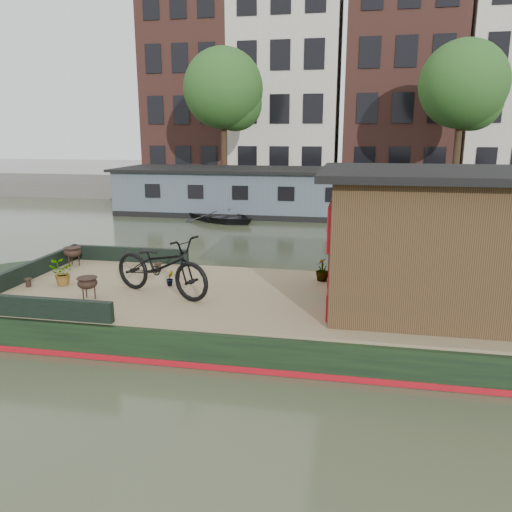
% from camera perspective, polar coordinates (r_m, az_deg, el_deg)
% --- Properties ---
extents(ground, '(120.00, 120.00, 0.00)m').
position_cam_1_polar(ground, '(9.73, 5.80, -8.35)').
color(ground, '#2E3824').
rests_on(ground, ground).
extents(houseboat_hull, '(14.01, 4.02, 0.60)m').
position_cam_1_polar(houseboat_hull, '(9.83, -1.97, -6.35)').
color(houseboat_hull, black).
rests_on(houseboat_hull, ground).
extents(houseboat_deck, '(11.80, 3.80, 0.05)m').
position_cam_1_polar(houseboat_deck, '(9.52, 5.89, -4.86)').
color(houseboat_deck, '#7B694C').
rests_on(houseboat_deck, houseboat_hull).
extents(bow_bulwark, '(3.00, 4.00, 0.35)m').
position_cam_1_polar(bow_bulwark, '(11.07, -21.21, -1.98)').
color(bow_bulwark, black).
rests_on(bow_bulwark, houseboat_deck).
extents(cabin, '(4.00, 3.50, 2.42)m').
position_cam_1_polar(cabin, '(9.28, 19.66, 1.93)').
color(cabin, black).
rests_on(cabin, houseboat_deck).
extents(bicycle, '(2.35, 1.49, 1.17)m').
position_cam_1_polar(bicycle, '(9.62, -10.79, -1.05)').
color(bicycle, black).
rests_on(bicycle, houseboat_deck).
extents(potted_plant_b, '(0.18, 0.20, 0.31)m').
position_cam_1_polar(potted_plant_b, '(10.29, -9.84, -2.51)').
color(potted_plant_b, maroon).
rests_on(potted_plant_b, houseboat_deck).
extents(potted_plant_c, '(0.59, 0.56, 0.51)m').
position_cam_1_polar(potted_plant_c, '(10.88, -21.40, -1.83)').
color(potted_plant_c, '#9A312C').
rests_on(potted_plant_c, houseboat_deck).
extents(potted_plant_d, '(0.29, 0.29, 0.50)m').
position_cam_1_polar(potted_plant_d, '(10.53, 7.58, -1.50)').
color(potted_plant_d, '#985229').
rests_on(potted_plant_d, houseboat_deck).
extents(brazier_front, '(0.45, 0.45, 0.42)m').
position_cam_1_polar(brazier_front, '(9.81, -18.67, -3.51)').
color(brazier_front, black).
rests_on(brazier_front, houseboat_deck).
extents(brazier_rear, '(0.47, 0.47, 0.44)m').
position_cam_1_polar(brazier_rear, '(12.40, -20.19, -0.05)').
color(brazier_rear, black).
rests_on(brazier_rear, houseboat_deck).
extents(bollard_port, '(0.17, 0.17, 0.20)m').
position_cam_1_polar(bollard_port, '(11.39, -11.08, -1.26)').
color(bollard_port, black).
rests_on(bollard_port, houseboat_deck).
extents(bollard_stbd, '(0.15, 0.15, 0.18)m').
position_cam_1_polar(bollard_stbd, '(11.07, -24.59, -2.78)').
color(bollard_stbd, black).
rests_on(bollard_stbd, houseboat_deck).
extents(dinghy, '(3.98, 3.61, 0.68)m').
position_cam_1_polar(dinghy, '(21.45, -3.82, 4.84)').
color(dinghy, black).
rests_on(dinghy, ground).
extents(far_houseboat, '(20.40, 4.40, 2.11)m').
position_cam_1_polar(far_houseboat, '(23.16, 9.08, 6.94)').
color(far_houseboat, '#45505C').
rests_on(far_houseboat, ground).
extents(quay, '(60.00, 6.00, 0.90)m').
position_cam_1_polar(quay, '(29.67, 9.51, 7.38)').
color(quay, '#47443F').
rests_on(quay, ground).
extents(townhouse_row, '(27.25, 8.00, 16.50)m').
position_cam_1_polar(townhouse_row, '(36.74, 10.59, 20.17)').
color(townhouse_row, brown).
rests_on(townhouse_row, ground).
extents(tree_left, '(4.40, 4.40, 7.40)m').
position_cam_1_polar(tree_left, '(29.03, -3.43, 18.16)').
color(tree_left, '#332316').
rests_on(tree_left, quay).
extents(tree_right, '(4.40, 4.40, 7.40)m').
position_cam_1_polar(tree_right, '(28.67, 22.83, 17.22)').
color(tree_right, '#332316').
rests_on(tree_right, quay).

